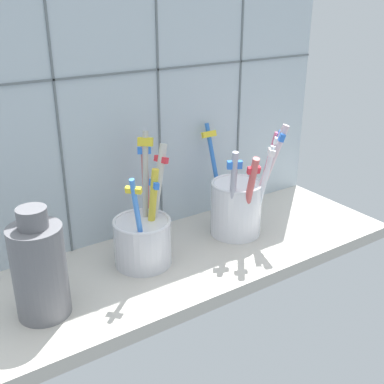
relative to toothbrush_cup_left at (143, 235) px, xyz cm
name	(u,v)px	position (x,y,z in cm)	size (l,w,h in cm)	color
counter_slab	(198,257)	(8.33, -1.86, -5.37)	(64.00, 22.00, 2.00)	#BCB7AD
tile_wall_back	(155,104)	(8.33, 10.14, 16.13)	(64.00, 2.20, 45.00)	#B2C1CC
toothbrush_cup_left	(143,235)	(0.00, 0.00, 0.00)	(9.36, 11.65, 18.97)	silver
toothbrush_cup_right	(238,204)	(17.04, -0.38, 0.80)	(10.42, 15.19, 18.50)	white
ceramic_vase	(39,269)	(-16.04, -3.75, 1.95)	(6.47, 6.47, 14.25)	slate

